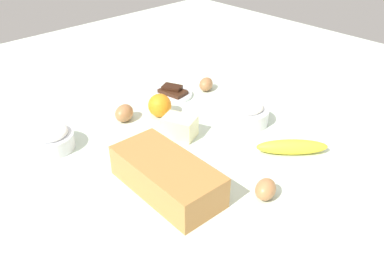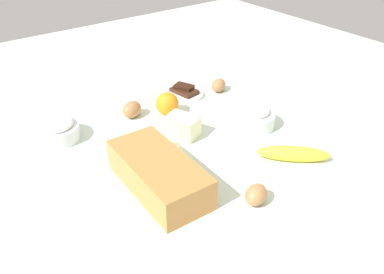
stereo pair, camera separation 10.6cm
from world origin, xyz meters
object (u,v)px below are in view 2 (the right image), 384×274
Objects in this scene: flour_bowl at (254,117)px; chocolate_plate at (184,92)px; butter_block at (182,126)px; egg_near_butter at (132,109)px; egg_beside_bowl at (256,195)px; orange_fruit at (167,104)px; egg_loose at (219,85)px; banana at (293,154)px; loaf_pan at (159,173)px; sugar_bowl at (57,129)px.

chocolate_plate is at bearing 8.45° from flour_bowl.
butter_block is (0.08, 0.20, -0.00)m from flour_bowl.
egg_near_butter is 1.10× the size of egg_beside_bowl.
egg_beside_bowl is at bearing 171.34° from orange_fruit.
butter_block is at bearing 120.61° from egg_loose.
egg_loose is (-0.02, -0.33, -0.00)m from egg_near_butter.
egg_near_butter reaches higher than egg_loose.
chocolate_plate is at bearing 0.49° from banana.
loaf_pan is 0.36m from orange_fruit.
banana is 0.50m from egg_near_butter.
egg_beside_bowl reaches higher than banana.
flour_bowl is 2.05× the size of egg_beside_bowl.
sugar_bowl is 1.34× the size of butter_block.
egg_near_butter is at bearing 2.95° from egg_beside_bowl.
chocolate_plate is (0.47, 0.00, -0.01)m from banana.
banana is at bearing -72.61° from egg_beside_bowl.
egg_near_butter is 0.52× the size of chocolate_plate.
flour_bowl reaches higher than egg_loose.
butter_block reaches higher than egg_beside_bowl.
orange_fruit is 1.15× the size of egg_loose.
egg_loose is at bearing -93.58° from sugar_bowl.
egg_loose is (0.43, -0.11, 0.00)m from banana.
egg_beside_bowl is (-0.46, 0.07, -0.01)m from orange_fruit.
egg_near_butter is 1.08× the size of egg_loose.
chocolate_plate is (0.01, -0.45, -0.02)m from sugar_bowl.
egg_beside_bowl reaches higher than chocolate_plate.
loaf_pan is 0.36m from sugar_bowl.
orange_fruit is 0.23m from egg_loose.
orange_fruit is (0.21, 0.16, 0.00)m from flour_bowl.
flour_bowl is 2.02× the size of egg_loose.
loaf_pan is 1.50× the size of banana.
egg_near_butter is at bearing 25.95° from banana.
sugar_bowl is 0.56m from egg_loose.
orange_fruit is at bearing -8.66° from egg_beside_bowl.
flour_bowl reaches higher than sugar_bowl.
egg_loose is at bearing -16.07° from flour_bowl.
egg_near_butter reaches higher than banana.
egg_near_butter is 0.51m from egg_beside_bowl.
sugar_bowl is 0.33m from orange_fruit.
sugar_bowl is 0.64× the size of banana.
orange_fruit reaches higher than flour_bowl.
banana is 2.11× the size of butter_block.
butter_block reaches higher than egg_loose.
flour_bowl is 0.29m from chocolate_plate.
chocolate_plate is (0.53, -0.19, -0.01)m from egg_beside_bowl.
banana is 2.82× the size of egg_near_butter.
sugar_bowl reaches higher than egg_beside_bowl.
flour_bowl is 0.37m from egg_near_butter.
flour_bowl is 1.87× the size of egg_near_butter.
egg_beside_bowl is at bearing -177.05° from egg_near_butter.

